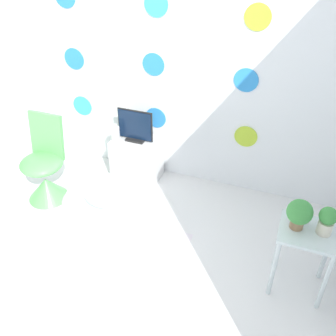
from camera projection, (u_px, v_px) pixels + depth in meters
ground_plane at (66, 307)px, 2.80m from camera, size 12.00×12.00×0.00m
wall_back_dotted at (157, 47)px, 3.42m from camera, size 4.63×0.05×2.60m
rug at (112, 244)px, 3.29m from camera, size 1.21×0.67×0.01m
bathtub at (115, 212)px, 3.24m from camera, size 0.95×0.55×0.50m
chair at (45, 174)px, 3.65m from camera, size 0.39×0.39×0.82m
tv_cabinet at (137, 159)px, 3.93m from camera, size 0.46×0.32×0.44m
tv at (135, 127)px, 3.72m from camera, size 0.35×0.12×0.32m
vase at (115, 134)px, 3.74m from camera, size 0.09×0.09×0.18m
side_table at (305, 244)px, 2.70m from camera, size 0.39×0.33×0.56m
potted_plant_left at (299, 213)px, 2.59m from camera, size 0.17×0.17×0.22m
potted_plant_right at (327, 220)px, 2.55m from camera, size 0.12×0.12×0.21m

